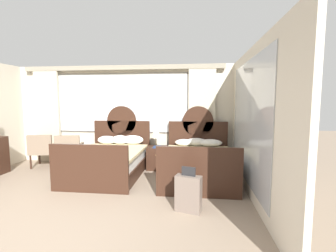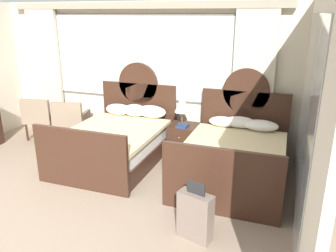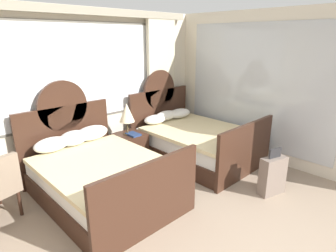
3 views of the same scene
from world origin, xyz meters
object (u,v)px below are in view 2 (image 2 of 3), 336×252
bed_near_window (117,141)px  nightstand_between_beds (183,140)px  suitcase_on_floor (195,216)px  book_on_nightstand (182,126)px  armchair_by_window_centre (41,115)px  armchair_by_window_left (71,119)px  bed_near_mirror (234,157)px  table_lamp_on_nightstand (182,103)px

bed_near_window → nightstand_between_beds: (1.02, 0.65, -0.07)m
bed_near_window → suitcase_on_floor: 2.51m
nightstand_between_beds → book_on_nightstand: 0.32m
bed_near_window → armchair_by_window_centre: bed_near_window is taller
bed_near_window → nightstand_between_beds: bed_near_window is taller
suitcase_on_floor → nightstand_between_beds: bearing=110.4°
nightstand_between_beds → armchair_by_window_left: (-2.28, -0.19, 0.21)m
armchair_by_window_centre → suitcase_on_floor: bearing=-28.8°
armchair_by_window_left → armchair_by_window_centre: same height
armchair_by_window_centre → suitcase_on_floor: size_ratio=1.22×
bed_near_mirror → table_lamp_on_nightstand: (-1.06, 0.66, 0.61)m
bed_near_mirror → table_lamp_on_nightstand: bearing=148.2°
bed_near_window → armchair_by_window_centre: (-1.98, 0.46, 0.14)m
bed_near_window → suitcase_on_floor: bed_near_window is taller
nightstand_between_beds → armchair_by_window_centre: armchair_by_window_centre is taller
table_lamp_on_nightstand → armchair_by_window_left: (-2.25, -0.19, -0.47)m
book_on_nightstand → armchair_by_window_left: 2.29m
book_on_nightstand → armchair_by_window_centre: 3.02m
bed_near_window → suitcase_on_floor: bearing=-41.4°
book_on_nightstand → armchair_by_window_centre: bearing=-178.3°
nightstand_between_beds → armchair_by_window_centre: (-3.01, -0.19, 0.21)m
book_on_nightstand → suitcase_on_floor: 2.39m
bed_near_mirror → armchair_by_window_left: bearing=171.9°
book_on_nightstand → nightstand_between_beds: bearing=93.7°
bed_near_mirror → suitcase_on_floor: size_ratio=2.96×
nightstand_between_beds → suitcase_on_floor: suitcase_on_floor is taller
armchair_by_window_left → armchair_by_window_centre: (-0.72, -0.00, 0.00)m
nightstand_between_beds → book_on_nightstand: book_on_nightstand is taller
bed_near_mirror → book_on_nightstand: (-1.02, 0.56, 0.23)m
table_lamp_on_nightstand → book_on_nightstand: 0.40m
bed_near_window → bed_near_mirror: (2.05, -0.01, -0.00)m
bed_near_mirror → armchair_by_window_centre: (-4.03, 0.47, 0.14)m
suitcase_on_floor → armchair_by_window_left: bearing=146.0°
table_lamp_on_nightstand → bed_near_mirror: bearing=-31.8°
suitcase_on_floor → bed_near_mirror: bearing=84.3°
armchair_by_window_left → suitcase_on_floor: (3.14, -2.12, -0.20)m
nightstand_between_beds → book_on_nightstand: size_ratio=2.19×
bed_near_window → nightstand_between_beds: 1.21m
table_lamp_on_nightstand → armchair_by_window_centre: (-2.97, -0.19, -0.47)m
bed_near_window → armchair_by_window_centre: 2.04m
armchair_by_window_centre → book_on_nightstand: bearing=1.7°
bed_near_window → armchair_by_window_centre: size_ratio=2.43×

